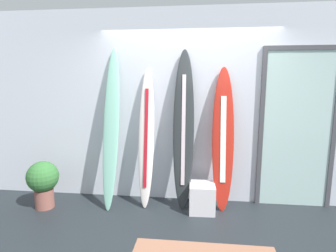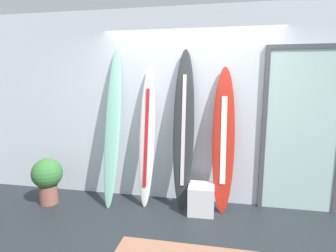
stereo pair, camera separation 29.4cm
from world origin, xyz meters
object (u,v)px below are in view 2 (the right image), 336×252
(display_block_left, at_px, (201,199))
(potted_plant, at_px, (47,177))
(glass_door, at_px, (302,128))
(surfboard_charcoal, at_px, (184,131))
(surfboard_ivory, at_px, (147,138))
(surfboard_crimson, at_px, (223,140))
(surfboard_seafoam, at_px, (112,129))

(display_block_left, distance_m, potted_plant, 2.24)
(glass_door, bearing_deg, display_block_left, -164.68)
(surfboard_charcoal, relative_size, display_block_left, 5.68)
(surfboard_ivory, bearing_deg, display_block_left, -11.01)
(surfboard_crimson, bearing_deg, potted_plant, -172.92)
(display_block_left, xyz_separation_m, glass_door, (1.30, 0.36, 0.96))
(surfboard_ivory, relative_size, surfboard_charcoal, 0.89)
(potted_plant, bearing_deg, display_block_left, 3.56)
(surfboard_seafoam, relative_size, surfboard_ivory, 1.14)
(surfboard_charcoal, distance_m, display_block_left, 0.96)
(display_block_left, bearing_deg, potted_plant, -176.44)
(surfboard_ivory, xyz_separation_m, potted_plant, (-1.43, -0.29, -0.57))
(surfboard_ivory, distance_m, display_block_left, 1.13)
(surfboard_seafoam, relative_size, potted_plant, 3.33)
(surfboard_seafoam, xyz_separation_m, surfboard_charcoal, (1.02, 0.08, -0.01))
(surfboard_crimson, relative_size, glass_door, 0.88)
(surfboard_charcoal, height_order, glass_door, glass_door)
(surfboard_crimson, height_order, display_block_left, surfboard_crimson)
(surfboard_ivory, bearing_deg, potted_plant, -168.35)
(surfboard_seafoam, relative_size, glass_door, 1.00)
(surfboard_charcoal, relative_size, glass_door, 0.99)
(surfboard_crimson, xyz_separation_m, potted_plant, (-2.50, -0.31, -0.59))
(surfboard_charcoal, bearing_deg, display_block_left, -30.77)
(display_block_left, bearing_deg, surfboard_seafoam, 176.16)
(surfboard_seafoam, bearing_deg, display_block_left, -3.84)
(glass_door, distance_m, potted_plant, 3.64)
(surfboard_ivory, xyz_separation_m, surfboard_crimson, (1.07, 0.02, 0.02))
(surfboard_seafoam, xyz_separation_m, display_block_left, (1.29, -0.09, -0.91))
(surfboard_ivory, bearing_deg, glass_door, 5.46)
(surfboard_crimson, height_order, glass_door, glass_door)
(surfboard_ivory, height_order, display_block_left, surfboard_ivory)
(surfboard_ivory, bearing_deg, surfboard_crimson, 0.86)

